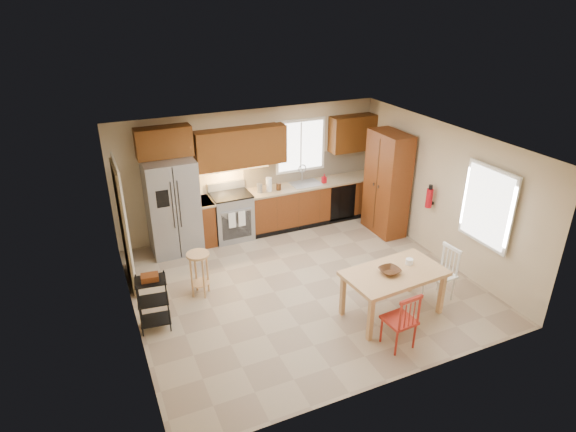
# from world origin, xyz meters

# --- Properties ---
(floor) EXTENTS (5.50, 5.50, 0.00)m
(floor) POSITION_xyz_m (0.00, 0.00, 0.00)
(floor) COLOR gray
(floor) RESTS_ON ground
(ceiling) EXTENTS (5.50, 5.00, 0.02)m
(ceiling) POSITION_xyz_m (0.00, 0.00, 2.50)
(ceiling) COLOR silver
(ceiling) RESTS_ON ground
(wall_back) EXTENTS (5.50, 0.02, 2.50)m
(wall_back) POSITION_xyz_m (0.00, 2.50, 1.25)
(wall_back) COLOR #CCB793
(wall_back) RESTS_ON ground
(wall_front) EXTENTS (5.50, 0.02, 2.50)m
(wall_front) POSITION_xyz_m (0.00, -2.50, 1.25)
(wall_front) COLOR #CCB793
(wall_front) RESTS_ON ground
(wall_left) EXTENTS (0.02, 5.00, 2.50)m
(wall_left) POSITION_xyz_m (-2.75, 0.00, 1.25)
(wall_left) COLOR #CCB793
(wall_left) RESTS_ON ground
(wall_right) EXTENTS (0.02, 5.00, 2.50)m
(wall_right) POSITION_xyz_m (2.75, 0.00, 1.25)
(wall_right) COLOR #CCB793
(wall_right) RESTS_ON ground
(refrigerator) EXTENTS (0.92, 0.75, 1.82)m
(refrigerator) POSITION_xyz_m (-1.70, 2.12, 0.91)
(refrigerator) COLOR gray
(refrigerator) RESTS_ON floor
(range_stove) EXTENTS (0.76, 0.63, 0.92)m
(range_stove) POSITION_xyz_m (-0.55, 2.19, 0.46)
(range_stove) COLOR gray
(range_stove) RESTS_ON floor
(base_cabinet_narrow) EXTENTS (0.30, 0.60, 0.90)m
(base_cabinet_narrow) POSITION_xyz_m (-1.10, 2.20, 0.45)
(base_cabinet_narrow) COLOR #682E13
(base_cabinet_narrow) RESTS_ON floor
(base_cabinet_run) EXTENTS (2.92, 0.60, 0.90)m
(base_cabinet_run) POSITION_xyz_m (1.29, 2.20, 0.45)
(base_cabinet_run) COLOR #682E13
(base_cabinet_run) RESTS_ON floor
(dishwasher) EXTENTS (0.60, 0.02, 0.78)m
(dishwasher) POSITION_xyz_m (1.85, 1.91, 0.45)
(dishwasher) COLOR black
(dishwasher) RESTS_ON floor
(backsplash) EXTENTS (2.92, 0.03, 0.55)m
(backsplash) POSITION_xyz_m (1.29, 2.48, 1.18)
(backsplash) COLOR beige
(backsplash) RESTS_ON wall_back
(upper_over_fridge) EXTENTS (1.00, 0.35, 0.55)m
(upper_over_fridge) POSITION_xyz_m (-1.70, 2.33, 2.10)
(upper_over_fridge) COLOR #5F300F
(upper_over_fridge) RESTS_ON wall_back
(upper_left_block) EXTENTS (1.80, 0.35, 0.75)m
(upper_left_block) POSITION_xyz_m (-0.25, 2.33, 1.83)
(upper_left_block) COLOR #5F300F
(upper_left_block) RESTS_ON wall_back
(upper_right_block) EXTENTS (1.00, 0.35, 0.75)m
(upper_right_block) POSITION_xyz_m (2.25, 2.33, 1.83)
(upper_right_block) COLOR #5F300F
(upper_right_block) RESTS_ON wall_back
(window_back) EXTENTS (1.12, 0.04, 1.12)m
(window_back) POSITION_xyz_m (1.10, 2.48, 1.65)
(window_back) COLOR white
(window_back) RESTS_ON wall_back
(sink) EXTENTS (0.62, 0.46, 0.16)m
(sink) POSITION_xyz_m (1.10, 2.20, 0.86)
(sink) COLOR gray
(sink) RESTS_ON base_cabinet_run
(undercab_glow) EXTENTS (1.60, 0.30, 0.01)m
(undercab_glow) POSITION_xyz_m (-0.55, 2.30, 1.43)
(undercab_glow) COLOR #FFBF66
(undercab_glow) RESTS_ON wall_back
(soap_bottle) EXTENTS (0.09, 0.09, 0.19)m
(soap_bottle) POSITION_xyz_m (1.48, 2.10, 1.00)
(soap_bottle) COLOR #AA0B15
(soap_bottle) RESTS_ON base_cabinet_run
(paper_towel) EXTENTS (0.12, 0.12, 0.28)m
(paper_towel) POSITION_xyz_m (0.25, 2.15, 1.04)
(paper_towel) COLOR white
(paper_towel) RESTS_ON base_cabinet_run
(canister_steel) EXTENTS (0.11, 0.11, 0.18)m
(canister_steel) POSITION_xyz_m (0.05, 2.15, 0.99)
(canister_steel) COLOR gray
(canister_steel) RESTS_ON base_cabinet_run
(canister_wood) EXTENTS (0.10, 0.10, 0.14)m
(canister_wood) POSITION_xyz_m (0.45, 2.12, 0.97)
(canister_wood) COLOR #4D2A14
(canister_wood) RESTS_ON base_cabinet_run
(pantry) EXTENTS (0.50, 0.95, 2.10)m
(pantry) POSITION_xyz_m (2.43, 1.20, 1.05)
(pantry) COLOR #682E13
(pantry) RESTS_ON floor
(fire_extinguisher) EXTENTS (0.12, 0.12, 0.36)m
(fire_extinguisher) POSITION_xyz_m (2.63, 0.15, 1.10)
(fire_extinguisher) COLOR #AA0B15
(fire_extinguisher) RESTS_ON wall_right
(window_right) EXTENTS (0.04, 1.02, 1.32)m
(window_right) POSITION_xyz_m (2.68, -1.15, 1.45)
(window_right) COLOR white
(window_right) RESTS_ON wall_right
(doorway) EXTENTS (0.04, 0.95, 2.10)m
(doorway) POSITION_xyz_m (-2.67, 1.30, 1.05)
(doorway) COLOR #8C7A59
(doorway) RESTS_ON wall_left
(dining_table) EXTENTS (1.57, 0.97, 0.74)m
(dining_table) POSITION_xyz_m (0.89, -1.27, 0.37)
(dining_table) COLOR tan
(dining_table) RESTS_ON floor
(chair_red) EXTENTS (0.45, 0.45, 0.89)m
(chair_red) POSITION_xyz_m (0.54, -1.92, 0.44)
(chair_red) COLOR maroon
(chair_red) RESTS_ON floor
(chair_white) EXTENTS (0.45, 0.45, 0.89)m
(chair_white) POSITION_xyz_m (1.84, -1.22, 0.44)
(chair_white) COLOR white
(chair_white) RESTS_ON floor
(table_bowl) EXTENTS (0.33, 0.33, 0.08)m
(table_bowl) POSITION_xyz_m (0.80, -1.27, 0.75)
(table_bowl) COLOR #4D2A14
(table_bowl) RESTS_ON dining_table
(table_jar) EXTENTS (0.12, 0.12, 0.13)m
(table_jar) POSITION_xyz_m (1.22, -1.18, 0.78)
(table_jar) COLOR white
(table_jar) RESTS_ON dining_table
(bar_stool) EXTENTS (0.40, 0.40, 0.77)m
(bar_stool) POSITION_xyz_m (-1.67, 0.44, 0.38)
(bar_stool) COLOR tan
(bar_stool) RESTS_ON floor
(utility_cart) EXTENTS (0.47, 0.39, 0.87)m
(utility_cart) POSITION_xyz_m (-2.50, -0.15, 0.44)
(utility_cart) COLOR black
(utility_cart) RESTS_ON floor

